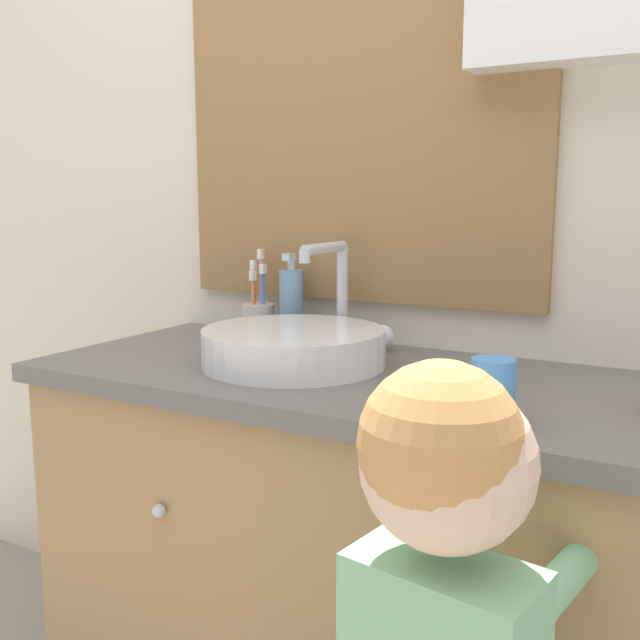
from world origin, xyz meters
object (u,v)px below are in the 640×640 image
Objects in this scene: soap_dispenser at (291,304)px; drinking_cup at (493,393)px; sink_basin at (296,344)px; toothbrush_holder at (258,317)px.

soap_dispenser is 2.04× the size of drinking_cup.
sink_basin is 0.24m from soap_dispenser.
toothbrush_holder is 1.03× the size of soap_dispenser.
toothbrush_holder reaches higher than drinking_cup.
drinking_cup is (0.57, -0.39, -0.03)m from soap_dispenser.
sink_basin reaches higher than drinking_cup.
sink_basin is 4.13× the size of drinking_cup.
drinking_cup is at bearing -30.73° from toothbrush_holder.
sink_basin is 0.30m from toothbrush_holder.
drinking_cup is at bearing -23.72° from sink_basin.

